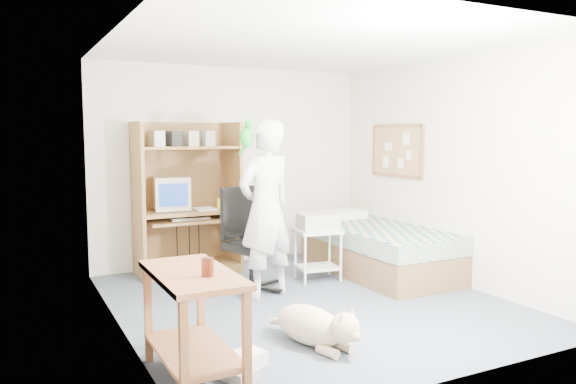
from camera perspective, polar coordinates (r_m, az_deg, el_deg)
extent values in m
plane|color=#414958|center=(5.69, 2.01, -11.06)|extent=(4.00, 4.00, 0.00)
cube|color=silver|center=(7.26, -5.64, 2.67)|extent=(3.60, 0.02, 2.50)
cube|color=silver|center=(6.52, 16.02, 2.09)|extent=(0.02, 4.00, 2.50)
cube|color=silver|center=(4.85, -16.88, 0.79)|extent=(0.02, 4.00, 2.50)
cube|color=white|center=(5.50, 2.11, 14.69)|extent=(3.60, 4.00, 0.02)
cube|color=brown|center=(6.64, -14.99, -0.85)|extent=(0.04, 0.60, 1.80)
cube|color=brown|center=(6.97, -5.63, -0.36)|extent=(0.04, 0.60, 1.80)
cube|color=brown|center=(7.06, -10.88, -0.36)|extent=(1.20, 0.02, 1.80)
cube|color=brown|center=(6.80, -10.17, -1.94)|extent=(1.12, 0.60, 0.04)
cube|color=brown|center=(6.74, -9.96, -2.87)|extent=(1.00, 0.50, 0.03)
cube|color=brown|center=(6.74, -10.29, 4.47)|extent=(1.12, 0.55, 0.03)
cube|color=brown|center=(6.93, -10.06, -7.60)|extent=(1.12, 0.60, 0.10)
cube|color=brown|center=(6.81, 9.19, -6.69)|extent=(1.00, 2.00, 0.36)
cube|color=#2B6E74|center=(6.76, 9.23, -4.38)|extent=(1.02, 2.02, 0.20)
cube|color=white|center=(7.39, 5.58, -2.35)|extent=(0.55, 0.35, 0.12)
cube|color=brown|center=(3.83, -9.68, -8.25)|extent=(0.50, 1.00, 0.04)
cube|color=brown|center=(3.49, -10.53, -16.31)|extent=(0.05, 0.05, 0.70)
cube|color=brown|center=(3.61, -4.21, -15.43)|extent=(0.05, 0.05, 0.70)
cube|color=brown|center=(4.31, -14.02, -12.00)|extent=(0.05, 0.05, 0.70)
cube|color=brown|center=(4.41, -8.85, -11.47)|extent=(0.05, 0.05, 0.70)
cube|color=brown|center=(4.00, -9.55, -15.64)|extent=(0.46, 0.92, 0.03)
cube|color=#9C7946|center=(7.18, 11.01, 4.15)|extent=(0.03, 0.90, 0.60)
cube|color=brown|center=(7.18, 11.04, 6.62)|extent=(0.04, 0.94, 0.04)
cube|color=brown|center=(7.19, 10.94, 1.68)|extent=(0.04, 0.94, 0.04)
cylinder|color=black|center=(6.07, -3.66, -9.57)|extent=(0.61, 0.61, 0.06)
cylinder|color=black|center=(6.02, -3.67, -7.79)|extent=(0.06, 0.06, 0.41)
cube|color=black|center=(5.97, -3.69, -5.51)|extent=(0.58, 0.58, 0.08)
cube|color=black|center=(6.09, -5.12, -2.08)|extent=(0.43, 0.18, 0.56)
cube|color=black|center=(5.78, -5.65, -4.36)|extent=(0.12, 0.30, 0.04)
cube|color=black|center=(6.10, -1.85, -3.78)|extent=(0.12, 0.30, 0.04)
imported|color=silver|center=(5.69, -2.25, -1.74)|extent=(0.75, 0.60, 1.80)
ellipsoid|color=#159426|center=(5.58, -4.25, 5.60)|extent=(0.13, 0.13, 0.21)
sphere|color=#159426|center=(5.55, -3.99, 6.97)|extent=(0.09, 0.09, 0.09)
cone|color=#D84313|center=(5.51, -3.68, 6.97)|extent=(0.05, 0.05, 0.04)
cylinder|color=#159426|center=(5.62, -4.56, 4.35)|extent=(0.07, 0.15, 0.13)
ellipsoid|color=tan|center=(4.58, 2.19, -13.35)|extent=(0.49, 0.73, 0.30)
sphere|color=tan|center=(4.32, 5.80, -13.57)|extent=(0.23, 0.23, 0.23)
cone|color=tan|center=(4.23, 5.50, -12.50)|extent=(0.07, 0.07, 0.08)
cone|color=tan|center=(4.31, 6.52, -12.15)|extent=(0.07, 0.07, 0.08)
ellipsoid|color=tan|center=(4.27, 6.77, -14.33)|extent=(0.11, 0.14, 0.08)
cylinder|color=tan|center=(4.85, -0.86, -12.96)|extent=(0.11, 0.22, 0.11)
cube|color=white|center=(6.38, 3.05, -3.97)|extent=(0.54, 0.46, 0.04)
cube|color=white|center=(6.47, 3.03, -7.63)|extent=(0.49, 0.41, 0.03)
cylinder|color=white|center=(6.19, 2.09, -6.94)|extent=(0.03, 0.03, 0.56)
cylinder|color=white|center=(6.41, 5.45, -6.52)|extent=(0.03, 0.03, 0.56)
cylinder|color=white|center=(6.48, 0.65, -6.36)|extent=(0.03, 0.03, 0.56)
cylinder|color=white|center=(6.68, 3.92, -5.99)|extent=(0.03, 0.03, 0.56)
cube|color=#B4B3AE|center=(6.36, 3.06, -3.00)|extent=(0.46, 0.38, 0.18)
cube|color=beige|center=(6.78, -11.73, -0.11)|extent=(0.47, 0.49, 0.38)
cube|color=navy|center=(6.57, -11.56, -0.30)|extent=(0.32, 0.07, 0.26)
cube|color=beige|center=(6.70, -9.94, -2.67)|extent=(0.45, 0.17, 0.03)
cylinder|color=gold|center=(6.87, -6.91, -1.14)|extent=(0.08, 0.08, 0.12)
cylinder|color=#41150A|center=(3.68, -8.17, -7.57)|extent=(0.08, 0.08, 0.12)
cube|color=white|center=(4.23, -4.24, -16.54)|extent=(0.29, 0.26, 0.10)
cube|color=#BBBBB5|center=(4.02, -4.96, -17.93)|extent=(0.25, 0.27, 0.08)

